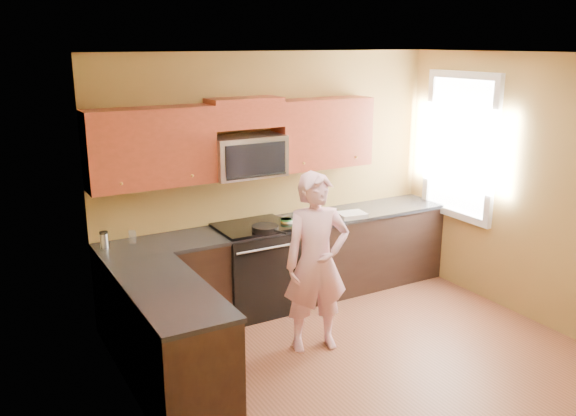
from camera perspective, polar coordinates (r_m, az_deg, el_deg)
floor at (r=5.56m, az=8.73°, el=-14.93°), size 4.00×4.00×0.00m
ceiling at (r=4.81m, az=10.07°, el=14.11°), size 4.00×4.00×0.00m
wall_back at (r=6.64m, az=-1.48°, el=2.87°), size 4.00×0.00×4.00m
wall_left at (r=4.12m, az=-13.03°, el=-5.46°), size 0.00×4.00×4.00m
wall_right at (r=6.43m, az=23.42°, el=1.18°), size 0.00×4.00×4.00m
cabinet_back_run at (r=6.64m, az=-0.20°, el=-5.30°), size 4.00×0.60×0.88m
cabinet_left_run at (r=5.10m, az=-11.12°, el=-12.36°), size 0.60×1.60×0.88m
countertop_back at (r=6.49m, az=-0.16°, el=-1.53°), size 4.00×0.62×0.04m
countertop_left at (r=4.90m, az=-11.28°, el=-7.58°), size 0.62×1.60×0.04m
stove at (r=6.44m, az=-3.21°, el=-5.69°), size 0.76×0.65×0.95m
microwave at (r=6.26m, az=-3.86°, el=3.02°), size 0.76×0.40×0.42m
upper_cab_left at (r=5.95m, az=-12.63°, el=2.01°), size 1.22×0.33×0.75m
upper_cab_right at (r=6.74m, az=3.24°, el=3.93°), size 1.12×0.33×0.75m
upper_cab_over_mw at (r=6.19m, az=-4.11°, el=8.97°), size 0.76×0.33×0.30m
window at (r=7.12m, az=15.93°, el=5.61°), size 0.06×1.06×1.66m
woman at (r=5.54m, az=2.70°, el=-5.18°), size 0.70×0.54×1.68m
frying_pan at (r=6.09m, az=-2.16°, el=-2.20°), size 0.40×0.53×0.06m
butter_tub at (r=6.38m, az=-0.16°, el=-1.62°), size 0.14×0.14×0.09m
toast_slice at (r=6.81m, az=4.64°, el=-0.52°), size 0.13×0.13×0.01m
napkin_a at (r=6.37m, az=0.06°, el=-1.38°), size 0.14×0.15×0.06m
napkin_b at (r=6.51m, az=2.09°, el=-0.99°), size 0.14×0.15×0.07m
dish_towel at (r=6.70m, az=6.03°, el=-0.66°), size 0.33×0.28×0.05m
travel_mug at (r=5.92m, az=-16.90°, el=-3.68°), size 0.10×0.10×0.17m
glass_a at (r=6.00m, az=-14.47°, el=-2.65°), size 0.09×0.09×0.12m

